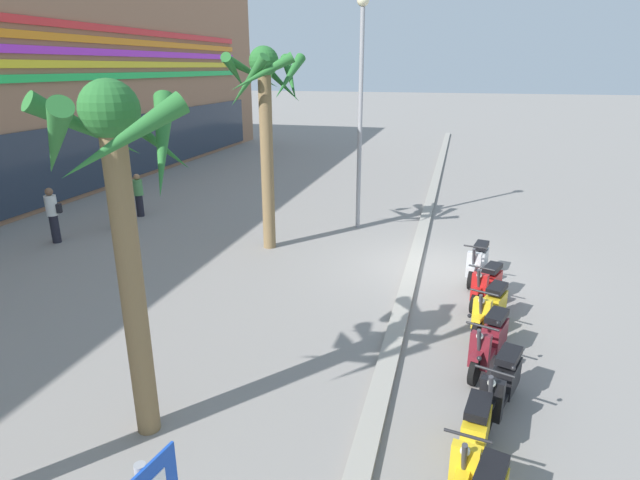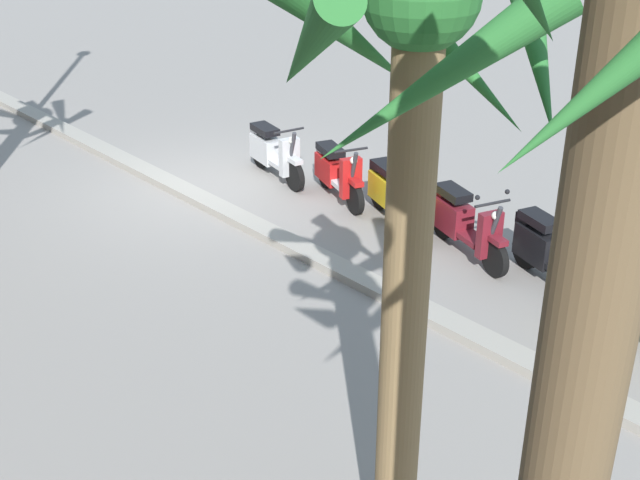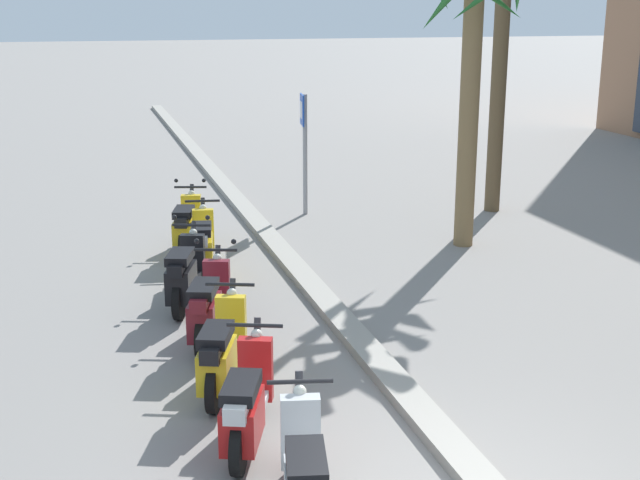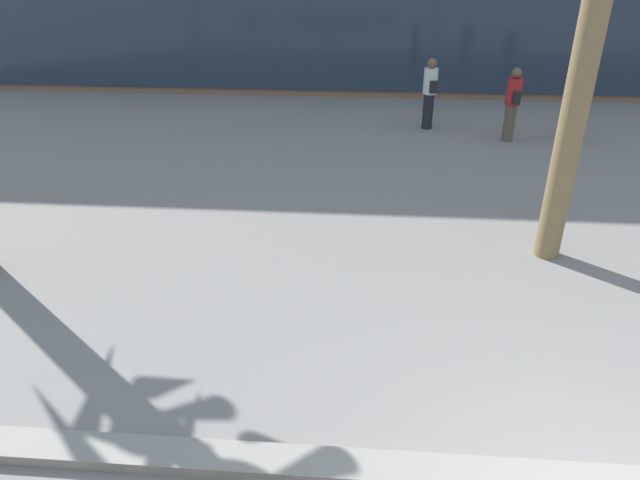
{
  "view_description": "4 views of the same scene",
  "coord_description": "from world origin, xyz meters",
  "px_view_note": "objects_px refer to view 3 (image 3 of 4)",
  "views": [
    {
      "loc": [
        -13.29,
        -0.47,
        5.16
      ],
      "look_at": [
        -1.9,
        2.57,
        1.2
      ],
      "focal_mm": 29.08,
      "sensor_mm": 36.0,
      "label": 1
    },
    {
      "loc": [
        -10.99,
        7.53,
        5.51
      ],
      "look_at": [
        -4.07,
        1.13,
        0.85
      ],
      "focal_mm": 46.45,
      "sensor_mm": 36.0,
      "label": 2
    },
    {
      "loc": [
        5.43,
        -2.7,
        4.08
      ],
      "look_at": [
        -4.72,
        0.2,
        1.15
      ],
      "focal_mm": 47.64,
      "sensor_mm": 36.0,
      "label": 3
    },
    {
      "loc": [
        -2.27,
        -3.29,
        4.32
      ],
      "look_at": [
        -2.76,
        2.76,
        1.16
      ],
      "focal_mm": 32.88,
      "sensor_mm": 36.0,
      "label": 4
    }
  ],
  "objects_px": {
    "scooter_red_gap_after_mid": "(247,404)",
    "palm_tree_by_mall_entrance": "(473,26)",
    "scooter_yellow_second_in_line": "(187,227)",
    "scooter_yellow_last_in_row": "(203,245)",
    "crossing_sign": "(304,140)",
    "scooter_maroon_lead_nearest": "(209,307)",
    "scooter_yellow_mid_rear": "(222,352)",
    "scooter_silver_mid_front": "(304,480)",
    "scooter_black_far_back": "(185,275)"
  },
  "relations": [
    {
      "from": "scooter_yellow_last_in_row",
      "to": "scooter_red_gap_after_mid",
      "type": "bearing_deg",
      "value": -4.08
    },
    {
      "from": "scooter_yellow_second_in_line",
      "to": "scooter_yellow_last_in_row",
      "type": "relative_size",
      "value": 0.97
    },
    {
      "from": "crossing_sign",
      "to": "scooter_silver_mid_front",
      "type": "bearing_deg",
      "value": -14.95
    },
    {
      "from": "scooter_black_far_back",
      "to": "scooter_yellow_mid_rear",
      "type": "distance_m",
      "value": 2.8
    },
    {
      "from": "scooter_yellow_mid_rear",
      "to": "crossing_sign",
      "type": "relative_size",
      "value": 0.73
    },
    {
      "from": "scooter_yellow_second_in_line",
      "to": "scooter_yellow_mid_rear",
      "type": "height_order",
      "value": "scooter_yellow_second_in_line"
    },
    {
      "from": "scooter_yellow_last_in_row",
      "to": "scooter_yellow_mid_rear",
      "type": "xyz_separation_m",
      "value": [
        4.27,
        -0.42,
        -0.01
      ]
    },
    {
      "from": "scooter_silver_mid_front",
      "to": "crossing_sign",
      "type": "distance_m",
      "value": 10.76
    },
    {
      "from": "scooter_red_gap_after_mid",
      "to": "crossing_sign",
      "type": "relative_size",
      "value": 0.69
    },
    {
      "from": "scooter_maroon_lead_nearest",
      "to": "scooter_silver_mid_front",
      "type": "xyz_separation_m",
      "value": [
        4.13,
        0.12,
        -0.01
      ]
    },
    {
      "from": "scooter_maroon_lead_nearest",
      "to": "scooter_yellow_mid_rear",
      "type": "bearing_deg",
      "value": -3.04
    },
    {
      "from": "scooter_red_gap_after_mid",
      "to": "scooter_yellow_last_in_row",
      "type": "bearing_deg",
      "value": 175.92
    },
    {
      "from": "scooter_black_far_back",
      "to": "palm_tree_by_mall_entrance",
      "type": "relative_size",
      "value": 0.35
    },
    {
      "from": "scooter_yellow_second_in_line",
      "to": "scooter_yellow_last_in_row",
      "type": "distance_m",
      "value": 1.18
    },
    {
      "from": "scooter_red_gap_after_mid",
      "to": "scooter_silver_mid_front",
      "type": "relative_size",
      "value": 0.94
    },
    {
      "from": "scooter_yellow_mid_rear",
      "to": "crossing_sign",
      "type": "height_order",
      "value": "crossing_sign"
    },
    {
      "from": "scooter_red_gap_after_mid",
      "to": "scooter_silver_mid_front",
      "type": "distance_m",
      "value": 1.45
    },
    {
      "from": "scooter_black_far_back",
      "to": "scooter_maroon_lead_nearest",
      "type": "relative_size",
      "value": 0.98
    },
    {
      "from": "scooter_yellow_last_in_row",
      "to": "palm_tree_by_mall_entrance",
      "type": "relative_size",
      "value": 0.37
    },
    {
      "from": "scooter_maroon_lead_nearest",
      "to": "scooter_red_gap_after_mid",
      "type": "relative_size",
      "value": 1.07
    },
    {
      "from": "scooter_black_far_back",
      "to": "crossing_sign",
      "type": "relative_size",
      "value": 0.73
    },
    {
      "from": "scooter_black_far_back",
      "to": "scooter_maroon_lead_nearest",
      "type": "height_order",
      "value": "same"
    },
    {
      "from": "scooter_yellow_mid_rear",
      "to": "palm_tree_by_mall_entrance",
      "type": "relative_size",
      "value": 0.35
    },
    {
      "from": "scooter_maroon_lead_nearest",
      "to": "palm_tree_by_mall_entrance",
      "type": "bearing_deg",
      "value": 122.91
    },
    {
      "from": "scooter_maroon_lead_nearest",
      "to": "crossing_sign",
      "type": "xyz_separation_m",
      "value": [
        -6.21,
        2.88,
        1.04
      ]
    },
    {
      "from": "scooter_red_gap_after_mid",
      "to": "scooter_maroon_lead_nearest",
      "type": "bearing_deg",
      "value": 178.89
    },
    {
      "from": "scooter_yellow_last_in_row",
      "to": "scooter_red_gap_after_mid",
      "type": "relative_size",
      "value": 1.11
    },
    {
      "from": "scooter_red_gap_after_mid",
      "to": "palm_tree_by_mall_entrance",
      "type": "relative_size",
      "value": 0.33
    },
    {
      "from": "scooter_red_gap_after_mid",
      "to": "scooter_silver_mid_front",
      "type": "height_order",
      "value": "same"
    },
    {
      "from": "crossing_sign",
      "to": "palm_tree_by_mall_entrance",
      "type": "bearing_deg",
      "value": 35.01
    },
    {
      "from": "scooter_red_gap_after_mid",
      "to": "palm_tree_by_mall_entrance",
      "type": "bearing_deg",
      "value": 139.59
    },
    {
      "from": "palm_tree_by_mall_entrance",
      "to": "scooter_yellow_mid_rear",
      "type": "bearing_deg",
      "value": -47.49
    },
    {
      "from": "scooter_red_gap_after_mid",
      "to": "crossing_sign",
      "type": "height_order",
      "value": "crossing_sign"
    },
    {
      "from": "scooter_yellow_last_in_row",
      "to": "palm_tree_by_mall_entrance",
      "type": "bearing_deg",
      "value": 94.49
    },
    {
      "from": "scooter_silver_mid_front",
      "to": "crossing_sign",
      "type": "xyz_separation_m",
      "value": [
        -10.34,
        2.76,
        1.05
      ]
    },
    {
      "from": "scooter_silver_mid_front",
      "to": "crossing_sign",
      "type": "relative_size",
      "value": 0.74
    },
    {
      "from": "scooter_yellow_mid_rear",
      "to": "scooter_silver_mid_front",
      "type": "height_order",
      "value": "same"
    },
    {
      "from": "scooter_maroon_lead_nearest",
      "to": "crossing_sign",
      "type": "distance_m",
      "value": 6.93
    },
    {
      "from": "scooter_black_far_back",
      "to": "scooter_silver_mid_front",
      "type": "xyz_separation_m",
      "value": [
        5.52,
        0.24,
        -0.01
      ]
    },
    {
      "from": "scooter_yellow_last_in_row",
      "to": "scooter_silver_mid_front",
      "type": "height_order",
      "value": "same"
    },
    {
      "from": "crossing_sign",
      "to": "palm_tree_by_mall_entrance",
      "type": "relative_size",
      "value": 0.48
    },
    {
      "from": "scooter_yellow_second_in_line",
      "to": "scooter_red_gap_after_mid",
      "type": "bearing_deg",
      "value": -2.59
    },
    {
      "from": "crossing_sign",
      "to": "scooter_red_gap_after_mid",
      "type": "bearing_deg",
      "value": -18.26
    },
    {
      "from": "scooter_yellow_second_in_line",
      "to": "crossing_sign",
      "type": "relative_size",
      "value": 0.74
    },
    {
      "from": "scooter_maroon_lead_nearest",
      "to": "scooter_red_gap_after_mid",
      "type": "distance_m",
      "value": 2.69
    },
    {
      "from": "scooter_yellow_second_in_line",
      "to": "scooter_black_far_back",
      "type": "height_order",
      "value": "same"
    },
    {
      "from": "scooter_black_far_back",
      "to": "scooter_silver_mid_front",
      "type": "height_order",
      "value": "scooter_black_far_back"
    },
    {
      "from": "scooter_yellow_last_in_row",
      "to": "crossing_sign",
      "type": "height_order",
      "value": "crossing_sign"
    },
    {
      "from": "crossing_sign",
      "to": "scooter_yellow_mid_rear",
      "type": "bearing_deg",
      "value": -21.21
    },
    {
      "from": "scooter_maroon_lead_nearest",
      "to": "palm_tree_by_mall_entrance",
      "type": "relative_size",
      "value": 0.36
    }
  ]
}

